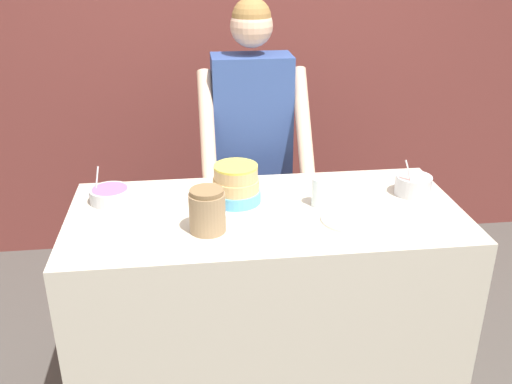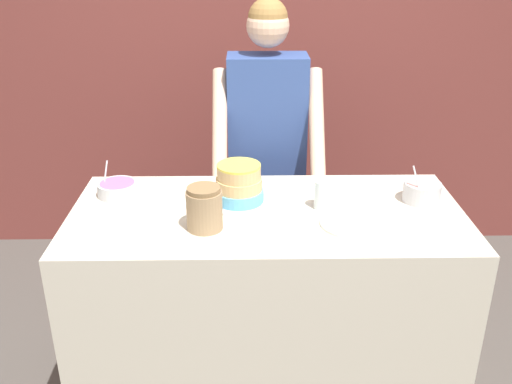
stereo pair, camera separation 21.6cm
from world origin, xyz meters
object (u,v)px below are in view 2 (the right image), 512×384
person_baker (267,136)px  ceramic_plate (352,224)px  frosting_bowl_pink (422,191)px  stoneware_jar (204,208)px  cake (239,186)px  frosting_bowl_purple (118,188)px  drinking_glass (323,195)px

person_baker → ceramic_plate: person_baker is taller
frosting_bowl_pink → ceramic_plate: (-0.33, -0.22, -0.04)m
person_baker → stoneware_jar: person_baker is taller
ceramic_plate → stoneware_jar: (-0.57, -0.02, 0.08)m
cake → frosting_bowl_purple: 0.54m
ceramic_plate → person_baker: bearing=110.3°
frosting_bowl_pink → drinking_glass: 0.43m
person_baker → ceramic_plate: 0.89m
cake → stoneware_jar: 0.26m
drinking_glass → ceramic_plate: bearing=-58.1°
person_baker → frosting_bowl_pink: 0.88m
stoneware_jar → drinking_glass: bearing=19.8°
frosting_bowl_purple → drinking_glass: size_ratio=1.42×
frosting_bowl_purple → frosting_bowl_pink: bearing=-3.5°
frosting_bowl_pink → stoneware_jar: (-0.91, -0.23, 0.04)m
frosting_bowl_purple → stoneware_jar: size_ratio=1.00×
cake → ceramic_plate: (0.44, -0.21, -0.07)m
cake → drinking_glass: size_ratio=2.31×
person_baker → cake: person_baker is taller
frosting_bowl_pink → frosting_bowl_purple: frosting_bowl_pink is taller
frosting_bowl_purple → ceramic_plate: frosting_bowl_purple is taller
ceramic_plate → stoneware_jar: bearing=-178.3°
stoneware_jar → frosting_bowl_purple: bearing=141.8°
frosting_bowl_pink → frosting_bowl_purple: 1.31m
person_baker → stoneware_jar: (-0.27, -0.84, -0.01)m
drinking_glass → stoneware_jar: bearing=-160.2°
frosting_bowl_pink → frosting_bowl_purple: size_ratio=1.00×
stoneware_jar → person_baker: bearing=72.4°
person_baker → drinking_glass: 0.70m
person_baker → stoneware_jar: bearing=-107.6°
frosting_bowl_purple → drinking_glass: bearing=-9.2°
cake → frosting_bowl_pink: size_ratio=1.63×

